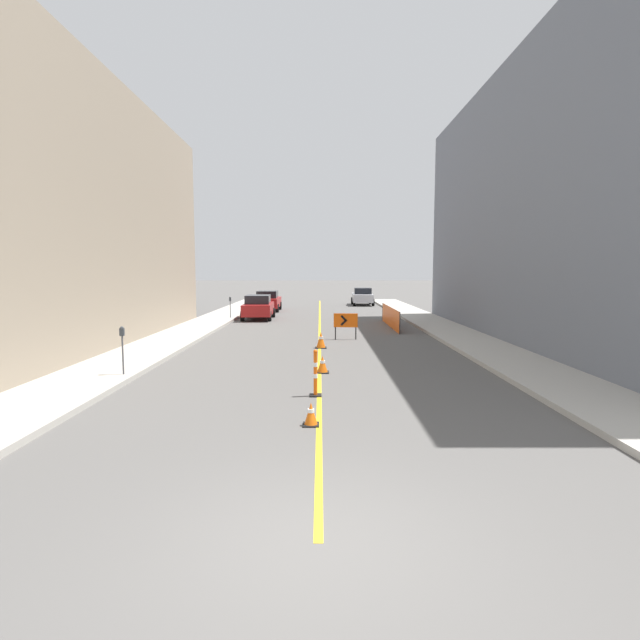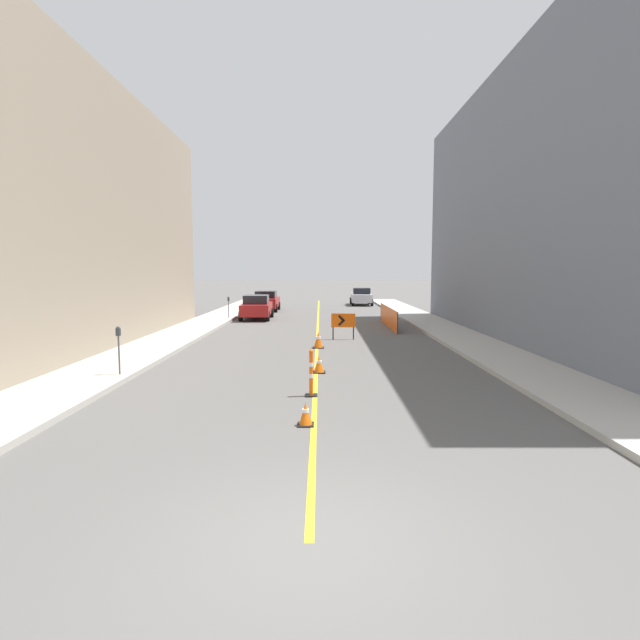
# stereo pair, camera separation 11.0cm
# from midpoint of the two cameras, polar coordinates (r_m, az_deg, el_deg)

# --- Properties ---
(ground_plane) EXTENTS (300.00, 300.00, 0.00)m
(ground_plane) POSITION_cam_midpoint_polar(r_m,az_deg,el_deg) (6.43, -0.73, -24.19)
(ground_plane) COLOR #565451
(lane_stripe) EXTENTS (0.12, 46.85, 0.01)m
(lane_stripe) POSITION_cam_midpoint_polar(r_m,az_deg,el_deg) (29.18, -0.15, -0.58)
(lane_stripe) COLOR gold
(lane_stripe) RESTS_ON ground_plane
(sidewalk_left) EXTENTS (2.55, 46.85, 0.16)m
(sidewalk_left) POSITION_cam_midpoint_polar(r_m,az_deg,el_deg) (29.95, -13.06, -0.42)
(sidewalk_left) COLOR #ADA89E
(sidewalk_left) RESTS_ON ground_plane
(sidewalk_right) EXTENTS (2.55, 46.85, 0.16)m
(sidewalk_right) POSITION_cam_midpoint_polar(r_m,az_deg,el_deg) (29.91, 12.78, -0.42)
(sidewalk_right) COLOR #ADA89E
(sidewalk_right) RESTS_ON ground_plane
(building_facade_left) EXTENTS (6.00, 21.90, 10.77)m
(building_facade_left) POSITION_cam_midpoint_polar(r_m,az_deg,el_deg) (23.93, -27.98, 10.28)
(building_facade_left) COLOR gray
(building_facade_left) RESTS_ON ground_plane
(building_facade_right) EXTENTS (6.00, 25.51, 12.17)m
(building_facade_right) POSITION_cam_midpoint_polar(r_m,az_deg,el_deg) (25.15, 26.26, 11.71)
(building_facade_right) COLOR slate
(building_facade_right) RESTS_ON ground_plane
(traffic_cone_nearest) EXTENTS (0.34, 0.34, 0.49)m
(traffic_cone_nearest) POSITION_cam_midpoint_polar(r_m,az_deg,el_deg) (10.50, -1.35, -10.70)
(traffic_cone_nearest) COLOR black
(traffic_cone_nearest) RESTS_ON ground_plane
(traffic_cone_second) EXTENTS (0.40, 0.40, 0.54)m
(traffic_cone_second) POSITION_cam_midpoint_polar(r_m,az_deg,el_deg) (15.68, 0.08, -5.09)
(traffic_cone_second) COLOR black
(traffic_cone_second) RESTS_ON ground_plane
(traffic_cone_third) EXTENTS (0.46, 0.46, 0.67)m
(traffic_cone_third) POSITION_cam_midpoint_polar(r_m,az_deg,el_deg) (20.59, -0.05, -2.31)
(traffic_cone_third) COLOR black
(traffic_cone_third) RESTS_ON ground_plane
(delineator_post_front) EXTENTS (0.31, 0.31, 1.20)m
(delineator_post_front) POSITION_cam_midpoint_polar(r_m,az_deg,el_deg) (12.78, -0.77, -6.42)
(delineator_post_front) COLOR black
(delineator_post_front) RESTS_ON ground_plane
(arrow_barricade_primary) EXTENTS (1.11, 0.14, 1.22)m
(arrow_barricade_primary) POSITION_cam_midpoint_polar(r_m,az_deg,el_deg) (23.08, 2.81, -0.15)
(arrow_barricade_primary) COLOR #EF560C
(arrow_barricade_primary) RESTS_ON ground_plane
(safety_mesh_fence) EXTENTS (0.07, 6.98, 1.12)m
(safety_mesh_fence) POSITION_cam_midpoint_polar(r_m,az_deg,el_deg) (28.64, 7.92, 0.36)
(safety_mesh_fence) COLOR #EF560C
(safety_mesh_fence) RESTS_ON ground_plane
(parked_car_curb_near) EXTENTS (1.95, 4.36, 1.59)m
(parked_car_curb_near) POSITION_cam_midpoint_polar(r_m,az_deg,el_deg) (32.87, -7.16, 1.48)
(parked_car_curb_near) COLOR maroon
(parked_car_curb_near) RESTS_ON ground_plane
(parked_car_curb_mid) EXTENTS (1.93, 4.30, 1.59)m
(parked_car_curb_mid) POSITION_cam_midpoint_polar(r_m,az_deg,el_deg) (39.46, -6.07, 2.19)
(parked_car_curb_mid) COLOR maroon
(parked_car_curb_mid) RESTS_ON ground_plane
(parked_car_curb_far) EXTENTS (1.96, 4.36, 1.59)m
(parked_car_curb_far) POSITION_cam_midpoint_polar(r_m,az_deg,el_deg) (46.07, 4.80, 2.71)
(parked_car_curb_far) COLOR #B7B7BC
(parked_car_curb_far) RESTS_ON ground_plane
(parking_meter_near_curb) EXTENTS (0.12, 0.11, 1.42)m
(parking_meter_near_curb) POSITION_cam_midpoint_polar(r_m,az_deg,el_deg) (15.70, -21.85, -2.21)
(parking_meter_near_curb) COLOR #4C4C51
(parking_meter_near_curb) RESTS_ON sidewalk_left
(parking_meter_far_curb) EXTENTS (0.12, 0.11, 1.36)m
(parking_meter_far_curb) POSITION_cam_midpoint_polar(r_m,az_deg,el_deg) (32.61, -10.32, 1.95)
(parking_meter_far_curb) COLOR #4C4C51
(parking_meter_far_curb) RESTS_ON sidewalk_left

